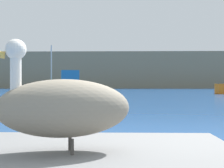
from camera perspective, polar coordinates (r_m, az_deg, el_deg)
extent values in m
cube|color=#7F755B|center=(81.84, 2.13, 2.30)|extent=(140.00, 12.50, 8.65)
ellipsoid|color=gray|center=(2.76, -8.32, -4.21)|extent=(1.21, 0.79, 0.49)
cylinder|color=white|center=(2.75, -16.44, 1.03)|extent=(0.09, 0.09, 0.36)
sphere|color=white|center=(2.76, -16.44, 5.81)|extent=(0.17, 0.17, 0.17)
cylinder|color=#4C4742|center=(2.71, -6.98, -10.84)|extent=(0.03, 0.03, 0.13)
cylinder|color=#4C4742|center=(2.90, -7.34, -10.15)|extent=(0.03, 0.03, 0.13)
cube|color=#1E8C4C|center=(34.18, -7.40, -1.10)|extent=(6.45, 3.09, 0.91)
cube|color=#1E6099|center=(34.19, -7.33, 1.03)|extent=(2.05, 1.74, 1.63)
cylinder|color=#B2B2B2|center=(34.12, -10.54, 3.18)|extent=(0.12, 0.12, 4.19)
sphere|color=#E54C19|center=(13.77, -3.04, -3.56)|extent=(0.58, 0.58, 0.58)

